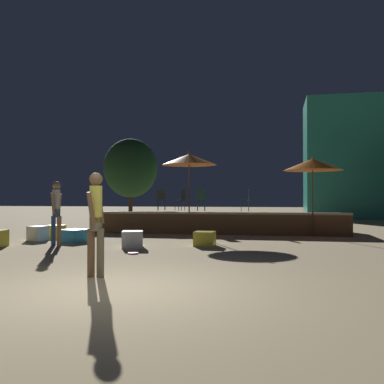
{
  "coord_description": "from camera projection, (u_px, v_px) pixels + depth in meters",
  "views": [
    {
      "loc": [
        2.46,
        -6.07,
        1.38
      ],
      "look_at": [
        0.0,
        6.49,
        1.56
      ],
      "focal_mm": 40.0,
      "sensor_mm": 36.0,
      "label": 1
    }
  ],
  "objects": [
    {
      "name": "ground_plane",
      "position": [
        109.0,
        290.0,
        6.41
      ],
      "size": [
        120.0,
        120.0,
        0.0
      ],
      "primitive_type": "plane",
      "color": "#D1B784"
    },
    {
      "name": "wooden_deck",
      "position": [
        220.0,
        222.0,
        17.47
      ],
      "size": [
        9.84,
        2.92,
        0.85
      ],
      "color": "brown",
      "rests_on": "ground"
    },
    {
      "name": "patio_umbrella_0",
      "position": [
        189.0,
        160.0,
        16.35
      ],
      "size": [
        2.12,
        2.12,
        3.14
      ],
      "color": "brown",
      "rests_on": "ground"
    },
    {
      "name": "patio_umbrella_1",
      "position": [
        313.0,
        165.0,
        15.33
      ],
      "size": [
        2.1,
        2.1,
        2.88
      ],
      "color": "brown",
      "rests_on": "ground"
    },
    {
      "name": "cube_seat_0",
      "position": [
        132.0,
        239.0,
        11.92
      ],
      "size": [
        0.7,
        0.7,
        0.46
      ],
      "rotation": [
        0.0,
        0.0,
        0.28
      ],
      "color": "white",
      "rests_on": "ground"
    },
    {
      "name": "cube_seat_1",
      "position": [
        56.0,
        231.0,
        14.96
      ],
      "size": [
        0.59,
        0.59,
        0.44
      ],
      "rotation": [
        0.0,
        0.0,
        -0.27
      ],
      "color": "yellow",
      "rests_on": "ground"
    },
    {
      "name": "cube_seat_2",
      "position": [
        74.0,
        236.0,
        13.42
      ],
      "size": [
        0.79,
        0.79,
        0.4
      ],
      "rotation": [
        0.0,
        0.0,
        -0.33
      ],
      "color": "#2D9EDB",
      "rests_on": "ground"
    },
    {
      "name": "cube_seat_3",
      "position": [
        205.0,
        239.0,
        12.33
      ],
      "size": [
        0.59,
        0.59,
        0.41
      ],
      "rotation": [
        0.0,
        0.0,
        -0.03
      ],
      "color": "yellow",
      "rests_on": "ground"
    },
    {
      "name": "cube_seat_5",
      "position": [
        38.0,
        233.0,
        13.88
      ],
      "size": [
        0.63,
        0.63,
        0.47
      ],
      "rotation": [
        0.0,
        0.0,
        -0.31
      ],
      "color": "white",
      "rests_on": "ground"
    },
    {
      "name": "person_2",
      "position": [
        96.0,
        219.0,
        7.47
      ],
      "size": [
        0.31,
        0.59,
        1.83
      ],
      "rotation": [
        0.0,
        0.0,
        3.09
      ],
      "color": "#72664C",
      "rests_on": "ground"
    },
    {
      "name": "person_3",
      "position": [
        56.0,
        210.0,
        12.35
      ],
      "size": [
        0.31,
        0.55,
        1.86
      ],
      "rotation": [
        0.0,
        0.0,
        6.26
      ],
      "color": "#2D4C7F",
      "rests_on": "ground"
    },
    {
      "name": "bistro_chair_0",
      "position": [
        161.0,
        198.0,
        18.5
      ],
      "size": [
        0.41,
        0.42,
        0.9
      ],
      "rotation": [
        0.0,
        0.0,
        3.33
      ],
      "color": "#2D3338",
      "rests_on": "wooden_deck"
    },
    {
      "name": "bistro_chair_1",
      "position": [
        247.0,
        198.0,
        17.17
      ],
      "size": [
        0.4,
        0.4,
        0.9
      ],
      "rotation": [
        0.0,
        0.0,
        4.79
      ],
      "color": "#1E4C47",
      "rests_on": "wooden_deck"
    },
    {
      "name": "bistro_chair_2",
      "position": [
        182.0,
        198.0,
        17.94
      ],
      "size": [
        0.43,
        0.43,
        0.9
      ],
      "rotation": [
        0.0,
        0.0,
        4.41
      ],
      "color": "#2D3338",
      "rests_on": "wooden_deck"
    },
    {
      "name": "bistro_chair_3",
      "position": [
        201.0,
        198.0,
        17.48
      ],
      "size": [
        0.42,
        0.42,
        0.9
      ],
      "rotation": [
        0.0,
        0.0,
        3.37
      ],
      "color": "#1E4C47",
      "rests_on": "wooden_deck"
    },
    {
      "name": "frisbee_disc",
      "position": [
        133.0,
        253.0,
        10.54
      ],
      "size": [
        0.26,
        0.26,
        0.03
      ],
      "color": "#E54C99",
      "rests_on": "ground"
    },
    {
      "name": "background_tree_1",
      "position": [
        131.0,
        168.0,
        29.19
      ],
      "size": [
        3.66,
        3.66,
        5.44
      ],
      "color": "#3D2B1C",
      "rests_on": "ground"
    },
    {
      "name": "distant_building",
      "position": [
        356.0,
        159.0,
        29.17
      ],
      "size": [
        6.71,
        4.17,
        8.1
      ],
      "color": "teal",
      "rests_on": "ground"
    }
  ]
}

